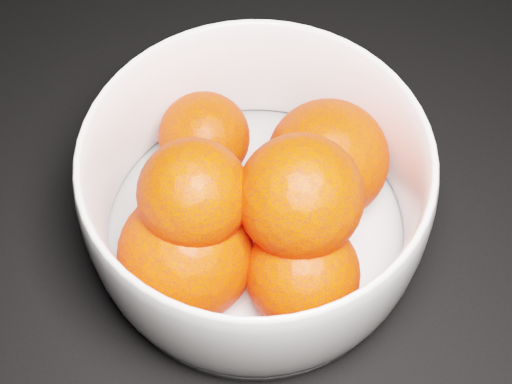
% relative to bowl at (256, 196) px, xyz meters
% --- Properties ---
extents(ground, '(3.00, 3.00, 0.00)m').
position_rel_bowl_xyz_m(ground, '(-0.25, 0.14, -0.06)').
color(ground, black).
rests_on(ground, ground).
extents(bowl, '(0.24, 0.24, 0.12)m').
position_rel_bowl_xyz_m(bowl, '(0.00, 0.00, 0.00)').
color(bowl, white).
rests_on(bowl, ground).
extents(orange_pile, '(0.18, 0.20, 0.13)m').
position_rel_bowl_xyz_m(orange_pile, '(0.01, -0.01, 0.01)').
color(orange_pile, '#F32300').
rests_on(orange_pile, bowl).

